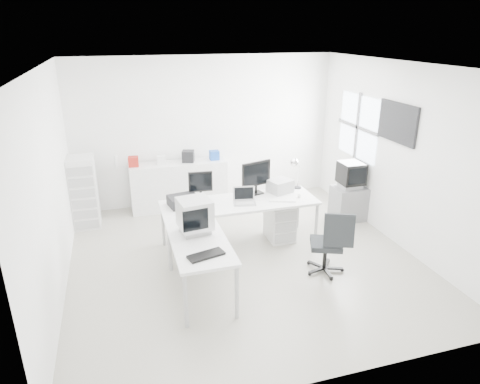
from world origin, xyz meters
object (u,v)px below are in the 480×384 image
object	(u,v)px
tv_cabinet	(348,203)
lcd_monitor_large	(256,178)
crt_tv	(351,175)
sideboard	(179,185)
inkjet_printer	(183,201)
lcd_monitor_small	(201,186)
filing_cabinet	(84,192)
office_chair	(326,241)
main_desk	(240,224)
laser_printer	(280,186)
side_desk	(200,267)
crt_monitor	(195,216)
drawer_pedestal	(280,221)
laptop	(245,197)

from	to	relation	value
tv_cabinet	lcd_monitor_large	bearing A→B (deg)	-174.77
crt_tv	sideboard	size ratio (longest dim) A/B	0.28
inkjet_printer	tv_cabinet	bearing A→B (deg)	-4.16
lcd_monitor_small	filing_cabinet	distance (m)	2.20
lcd_monitor_small	tv_cabinet	world-z (taller)	lcd_monitor_small
filing_cabinet	office_chair	bearing A→B (deg)	-38.03
main_desk	inkjet_printer	bearing A→B (deg)	173.29
lcd_monitor_large	crt_tv	world-z (taller)	lcd_monitor_large
main_desk	tv_cabinet	size ratio (longest dim) A/B	3.94
lcd_monitor_large	sideboard	xyz separation A→B (m)	(-1.01, 1.56, -0.57)
laser_printer	sideboard	size ratio (longest dim) A/B	0.20
side_desk	sideboard	world-z (taller)	sideboard
tv_cabinet	crt_tv	size ratio (longest dim) A/B	1.22
crt_monitor	drawer_pedestal	bearing A→B (deg)	22.44
laser_printer	tv_cabinet	xyz separation A→B (m)	(1.41, 0.20, -0.55)
crt_tv	main_desk	bearing A→B (deg)	-169.11
main_desk	drawer_pedestal	xyz separation A→B (m)	(0.70, 0.05, -0.08)
main_desk	filing_cabinet	size ratio (longest dim) A/B	1.94
laser_printer	office_chair	distance (m)	1.37
inkjet_printer	crt_tv	distance (m)	3.03
side_desk	laptop	xyz separation A→B (m)	(0.90, 1.00, 0.49)
laptop	crt_tv	distance (m)	2.17
drawer_pedestal	lcd_monitor_large	bearing A→B (deg)	150.26
lcd_monitor_small	crt_tv	size ratio (longest dim) A/B	0.92
lcd_monitor_small	tv_cabinet	bearing A→B (deg)	8.57
office_chair	sideboard	distance (m)	3.31
main_desk	lcd_monitor_small	size ratio (longest dim) A/B	5.20
lcd_monitor_large	laptop	bearing A→B (deg)	-147.34
lcd_monitor_small	laser_printer	xyz separation A→B (m)	(1.30, -0.03, -0.13)
side_desk	lcd_monitor_large	distance (m)	1.92
inkjet_printer	office_chair	bearing A→B (deg)	-43.69
main_desk	office_chair	world-z (taller)	office_chair
inkjet_printer	office_chair	size ratio (longest dim) A/B	0.45
lcd_monitor_large	crt_monitor	xyz separation A→B (m)	(-1.20, -1.10, -0.04)
tv_cabinet	crt_monitor	bearing A→B (deg)	-157.20
drawer_pedestal	lcd_monitor_large	distance (m)	0.83
side_desk	crt_tv	world-z (taller)	crt_tv
main_desk	office_chair	distance (m)	1.44
side_desk	filing_cabinet	distance (m)	2.99
filing_cabinet	crt_monitor	bearing A→B (deg)	-57.38
side_desk	office_chair	distance (m)	1.79
tv_cabinet	crt_tv	xyz separation A→B (m)	(0.00, -0.00, 0.53)
main_desk	inkjet_printer	world-z (taller)	inkjet_printer
office_chair	main_desk	bearing A→B (deg)	153.03
office_chair	tv_cabinet	bearing A→B (deg)	73.03
drawer_pedestal	crt_monitor	bearing A→B (deg)	-149.86
main_desk	sideboard	size ratio (longest dim) A/B	1.33
lcd_monitor_small	filing_cabinet	size ratio (longest dim) A/B	0.37
inkjet_printer	laser_printer	bearing A→B (deg)	-5.86
side_desk	laptop	world-z (taller)	laptop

